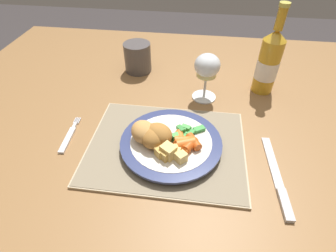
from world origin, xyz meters
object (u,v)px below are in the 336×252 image
wine_glass (207,68)px  drinking_cup (138,57)px  dining_table (178,127)px  bottle (269,62)px  table_knife (278,182)px  fork (69,137)px  dinner_plate (171,143)px

wine_glass → drinking_cup: bearing=150.0°
dining_table → bottle: size_ratio=5.61×
table_knife → wine_glass: (-0.16, 0.28, 0.09)m
dining_table → fork: fork is taller
wine_glass → drinking_cup: 0.26m
table_knife → bottle: bottle is taller
bottle → dining_table: bearing=-154.8°
table_knife → drinking_cup: size_ratio=2.34×
dinner_plate → bottle: size_ratio=0.93×
fork → bottle: 0.57m
dinner_plate → wine_glass: bearing=72.2°
dining_table → table_knife: bearing=-45.2°
wine_glass → bottle: 0.18m
dining_table → wine_glass: bearing=35.6°
wine_glass → dining_table: bearing=-144.4°
dinner_plate → bottle: bottle is taller
wine_glass → drinking_cup: wine_glass is taller
fork → drinking_cup: bearing=74.0°
wine_glass → drinking_cup: size_ratio=1.45×
table_knife → fork: bearing=171.9°
wine_glass → drinking_cup: (-0.22, 0.13, -0.05)m
drinking_cup → wine_glass: bearing=-30.0°
fork → wine_glass: size_ratio=0.93×
dinner_plate → bottle: (0.24, 0.28, 0.07)m
bottle → fork: bearing=-150.6°
bottle → drinking_cup: 0.40m
dining_table → wine_glass: size_ratio=10.39×
table_knife → drinking_cup: bearing=133.1°
dining_table → dinner_plate: 0.19m
dinner_plate → bottle: 0.38m
dining_table → fork: size_ratio=11.13×
drinking_cup → dining_table: bearing=-49.4°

